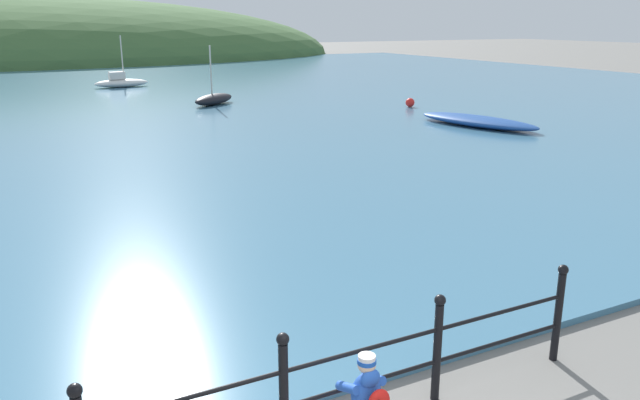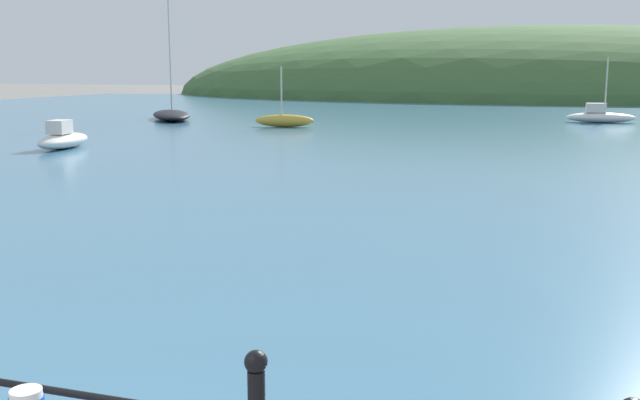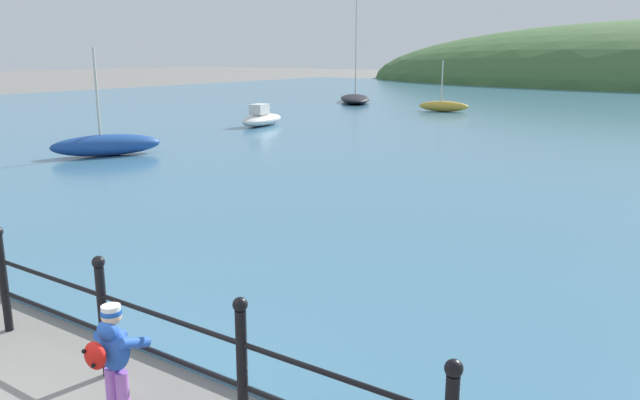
% 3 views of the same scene
% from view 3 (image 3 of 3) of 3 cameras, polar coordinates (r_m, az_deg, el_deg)
% --- Properties ---
extents(water, '(80.00, 60.00, 0.10)m').
position_cam_3_polar(water, '(34.26, 27.25, 6.87)').
color(water, teal).
rests_on(water, ground).
extents(iron_railing, '(5.37, 0.12, 1.21)m').
position_cam_3_polar(iron_railing, '(5.68, -13.89, -12.01)').
color(iron_railing, black).
rests_on(iron_railing, ground).
extents(child_in_coat, '(0.40, 0.54, 1.00)m').
position_cam_3_polar(child_in_coat, '(5.63, -18.45, -12.95)').
color(child_in_coat, '#AD66C6').
rests_on(child_in_coat, ground).
extents(boat_far_right, '(4.29, 5.15, 6.05)m').
position_cam_3_polar(boat_far_right, '(38.12, 3.22, 9.27)').
color(boat_far_right, black).
rests_on(boat_far_right, water).
extents(boat_far_left, '(2.26, 3.09, 3.08)m').
position_cam_3_polar(boat_far_left, '(19.25, -18.94, 4.80)').
color(boat_far_left, '#1E4793').
rests_on(boat_far_left, water).
extents(boat_mid_harbor, '(2.60, 1.17, 2.55)m').
position_cam_3_polar(boat_mid_harbor, '(32.75, 11.22, 8.43)').
color(boat_mid_harbor, gold).
rests_on(boat_mid_harbor, water).
extents(boat_nearest_quay, '(1.47, 2.90, 0.89)m').
position_cam_3_polar(boat_nearest_quay, '(25.99, -5.35, 7.43)').
color(boat_nearest_quay, silver).
rests_on(boat_nearest_quay, water).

